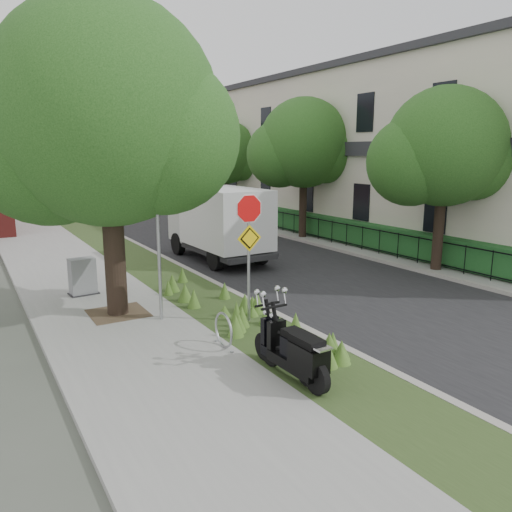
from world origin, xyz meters
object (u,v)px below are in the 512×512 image
(sign_assembly, at_px, (249,232))
(utility_cabinet, at_px, (83,277))
(box_truck, at_px, (219,220))
(scooter_near, at_px, (300,359))
(scooter_far, at_px, (292,353))

(sign_assembly, bearing_deg, utility_cabinet, 123.54)
(sign_assembly, bearing_deg, box_truck, 68.80)
(scooter_near, relative_size, scooter_far, 1.02)
(scooter_near, bearing_deg, scooter_far, 81.70)
(scooter_near, height_order, scooter_far, scooter_near)
(sign_assembly, distance_m, utility_cabinet, 5.64)
(scooter_far, bearing_deg, box_truck, 70.47)
(scooter_near, distance_m, utility_cabinet, 8.12)
(scooter_far, height_order, box_truck, box_truck)
(sign_assembly, bearing_deg, scooter_far, -105.51)
(sign_assembly, relative_size, scooter_far, 1.69)
(scooter_near, bearing_deg, sign_assembly, 75.14)
(scooter_far, xyz_separation_m, utility_cabinet, (-2.12, 7.54, 0.07))
(sign_assembly, height_order, utility_cabinet, sign_assembly)
(box_truck, relative_size, utility_cabinet, 5.09)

